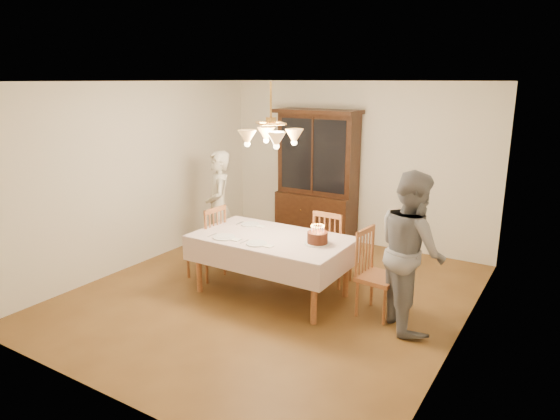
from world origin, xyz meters
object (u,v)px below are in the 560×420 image
Objects in this scene: chair_far_side at (333,251)px; birthday_cake at (317,238)px; dining_table at (271,242)px; china_hutch at (317,179)px; elderly_woman at (219,207)px.

chair_far_side is 3.33× the size of birthday_cake.
dining_table is 0.88× the size of china_hutch.
china_hutch is 1.32× the size of elderly_woman.
elderly_woman is at bearing -176.76° from chair_far_side.
chair_far_side is (1.04, -1.52, -0.60)m from china_hutch.
birthday_cake is (0.61, 0.05, 0.15)m from dining_table.
china_hutch is 1.93m from chair_far_side.
elderly_woman is (-0.76, -1.62, -0.22)m from china_hutch.
dining_table is 1.16× the size of elderly_woman.
birthday_cake is (1.93, -0.59, 0.01)m from elderly_woman.
elderly_woman is (-1.80, -0.10, 0.37)m from chair_far_side.
china_hutch is 1.81m from elderly_woman.
elderly_woman reaches higher than dining_table.
birthday_cake is at bearing -62.18° from china_hutch.
elderly_woman is (-1.32, 0.63, 0.13)m from dining_table.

